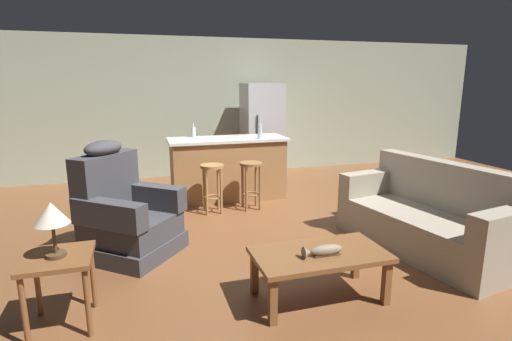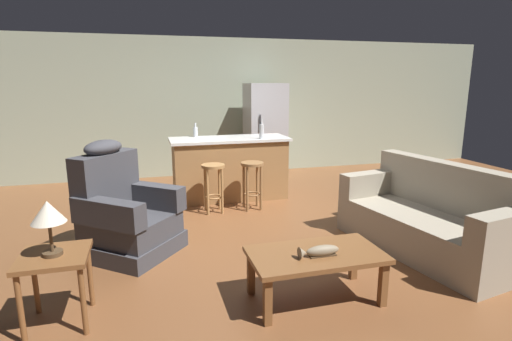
# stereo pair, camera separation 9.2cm
# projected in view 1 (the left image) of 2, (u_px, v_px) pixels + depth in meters

# --- Properties ---
(ground_plane) EXTENTS (12.00, 12.00, 0.00)m
(ground_plane) POSITION_uv_depth(u_px,v_px,m) (252.00, 227.00, 5.02)
(ground_plane) COLOR brown
(back_wall) EXTENTS (12.00, 0.05, 2.60)m
(back_wall) POSITION_uv_depth(u_px,v_px,m) (207.00, 108.00, 7.66)
(back_wall) COLOR #9EA88E
(back_wall) RESTS_ON ground_plane
(coffee_table) EXTENTS (1.10, 0.60, 0.42)m
(coffee_table) POSITION_uv_depth(u_px,v_px,m) (319.00, 258.00, 3.29)
(coffee_table) COLOR brown
(coffee_table) RESTS_ON ground_plane
(fish_figurine) EXTENTS (0.34, 0.10, 0.10)m
(fish_figurine) POSITION_uv_depth(u_px,v_px,m) (323.00, 251.00, 3.20)
(fish_figurine) COLOR #4C3823
(fish_figurine) RESTS_ON coffee_table
(couch) EXTENTS (1.16, 2.02, 0.94)m
(couch) POSITION_uv_depth(u_px,v_px,m) (429.00, 219.00, 4.31)
(couch) COLOR #9E937F
(couch) RESTS_ON ground_plane
(recliner_near_lamp) EXTENTS (1.18, 1.18, 1.20)m
(recliner_near_lamp) POSITION_uv_depth(u_px,v_px,m) (125.00, 215.00, 4.18)
(recliner_near_lamp) COLOR #3D3D42
(recliner_near_lamp) RESTS_ON ground_plane
(end_table) EXTENTS (0.48, 0.48, 0.56)m
(end_table) POSITION_uv_depth(u_px,v_px,m) (59.00, 268.00, 2.90)
(end_table) COLOR brown
(end_table) RESTS_ON ground_plane
(table_lamp) EXTENTS (0.24, 0.24, 0.41)m
(table_lamp) POSITION_uv_depth(u_px,v_px,m) (52.00, 216.00, 2.80)
(table_lamp) COLOR #4C3823
(table_lamp) RESTS_ON end_table
(kitchen_island) EXTENTS (1.80, 0.70, 0.95)m
(kitchen_island) POSITION_uv_depth(u_px,v_px,m) (228.00, 168.00, 6.18)
(kitchen_island) COLOR #9E7042
(kitchen_island) RESTS_ON ground_plane
(bar_stool_left) EXTENTS (0.32, 0.32, 0.68)m
(bar_stool_left) POSITION_uv_depth(u_px,v_px,m) (212.00, 179.00, 5.49)
(bar_stool_left) COLOR #A87A47
(bar_stool_left) RESTS_ON ground_plane
(bar_stool_right) EXTENTS (0.32, 0.32, 0.68)m
(bar_stool_right) POSITION_uv_depth(u_px,v_px,m) (251.00, 177.00, 5.65)
(bar_stool_right) COLOR olive
(bar_stool_right) RESTS_ON ground_plane
(refrigerator) EXTENTS (0.70, 0.69, 1.76)m
(refrigerator) POSITION_uv_depth(u_px,v_px,m) (262.00, 131.00, 7.48)
(refrigerator) COLOR #B7B7BC
(refrigerator) RESTS_ON ground_plane
(bottle_tall_green) EXTENTS (0.07, 0.07, 0.22)m
(bottle_tall_green) POSITION_uv_depth(u_px,v_px,m) (193.00, 132.00, 6.16)
(bottle_tall_green) COLOR silver
(bottle_tall_green) RESTS_ON kitchen_island
(bottle_short_amber) EXTENTS (0.07, 0.07, 0.31)m
(bottle_short_amber) POSITION_uv_depth(u_px,v_px,m) (260.00, 131.00, 5.97)
(bottle_short_amber) COLOR silver
(bottle_short_amber) RESTS_ON kitchen_island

